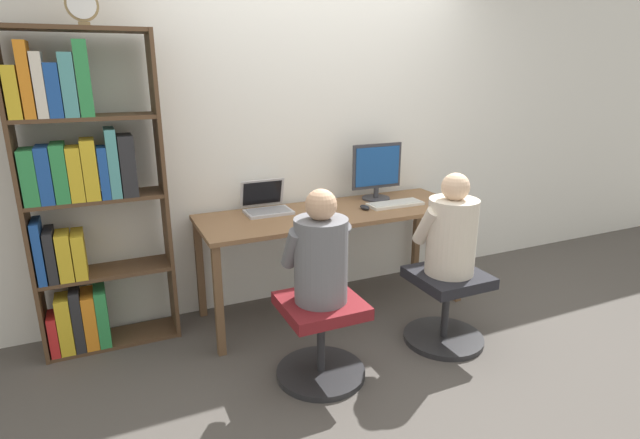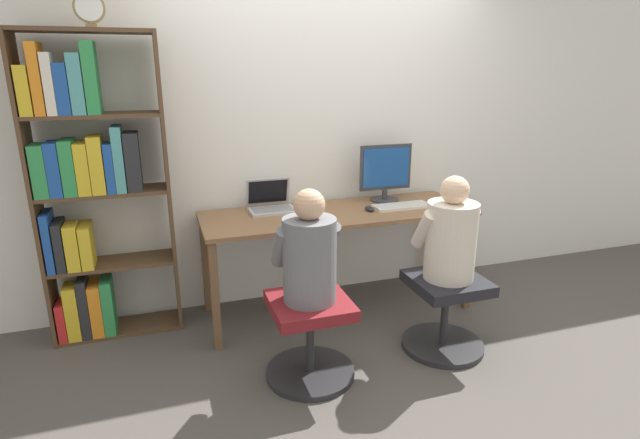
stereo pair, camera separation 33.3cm
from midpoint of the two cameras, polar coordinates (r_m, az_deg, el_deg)
ground_plane at (r=3.62m, az=1.22°, el=-12.21°), size 14.00×14.00×0.00m
wall_back at (r=3.85m, az=-3.38°, el=10.04°), size 10.00×0.05×2.60m
desk at (r=3.62m, az=-0.96°, el=-0.21°), size 1.96×0.66×0.77m
desktop_monitor at (r=3.88m, az=4.07°, el=5.39°), size 0.42×0.22×0.44m
laptop at (r=3.60m, az=-8.79°, el=1.57°), size 0.33×0.27×0.22m
keyboard at (r=3.76m, az=6.10°, el=1.76°), size 0.42×0.16×0.03m
computer_mouse_by_keyboard at (r=3.63m, az=2.53°, el=1.36°), size 0.06×0.11×0.03m
office_chair_left at (r=3.39m, az=11.47°, el=-9.47°), size 0.53×0.53×0.50m
office_chair_right at (r=2.98m, az=-3.18°, el=-13.09°), size 0.53×0.53×0.50m
person_at_monitor at (r=3.21m, az=11.94°, el=-1.36°), size 0.38×0.33×0.66m
person_at_laptop at (r=2.77m, az=-3.39°, el=-4.01°), size 0.37×0.33×0.65m
bookshelf at (r=3.42m, az=-28.37°, el=2.21°), size 0.82×0.29×1.99m
desk_clock at (r=3.28m, az=-28.44°, el=20.72°), size 0.17×0.03×0.19m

